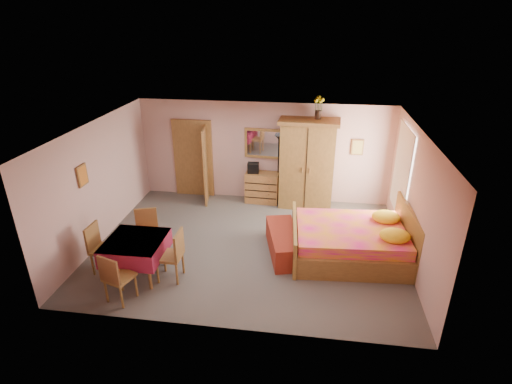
# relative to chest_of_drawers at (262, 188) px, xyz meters

# --- Properties ---
(floor) EXTENTS (6.50, 6.50, 0.00)m
(floor) POSITION_rel_chest_of_drawers_xyz_m (0.01, -2.24, -0.41)
(floor) COLOR #5E5B53
(floor) RESTS_ON ground
(ceiling) EXTENTS (6.50, 6.50, 0.00)m
(ceiling) POSITION_rel_chest_of_drawers_xyz_m (0.01, -2.24, 2.19)
(ceiling) COLOR brown
(ceiling) RESTS_ON wall_back
(wall_back) EXTENTS (6.50, 0.10, 2.60)m
(wall_back) POSITION_rel_chest_of_drawers_xyz_m (0.01, 0.26, 0.89)
(wall_back) COLOR #C89A91
(wall_back) RESTS_ON floor
(wall_front) EXTENTS (6.50, 0.10, 2.60)m
(wall_front) POSITION_rel_chest_of_drawers_xyz_m (0.01, -4.74, 0.89)
(wall_front) COLOR #C89A91
(wall_front) RESTS_ON floor
(wall_left) EXTENTS (0.10, 5.00, 2.60)m
(wall_left) POSITION_rel_chest_of_drawers_xyz_m (-3.24, -2.24, 0.89)
(wall_left) COLOR #C89A91
(wall_left) RESTS_ON floor
(wall_right) EXTENTS (0.10, 5.00, 2.60)m
(wall_right) POSITION_rel_chest_of_drawers_xyz_m (3.26, -2.24, 0.89)
(wall_right) COLOR #C89A91
(wall_right) RESTS_ON floor
(doorway) EXTENTS (1.06, 0.12, 2.15)m
(doorway) POSITION_rel_chest_of_drawers_xyz_m (-1.89, 0.23, 0.62)
(doorway) COLOR #9E6B35
(doorway) RESTS_ON floor
(window) EXTENTS (0.08, 1.40, 1.95)m
(window) POSITION_rel_chest_of_drawers_xyz_m (3.22, -1.04, 1.04)
(window) COLOR white
(window) RESTS_ON wall_right
(picture_left) EXTENTS (0.04, 0.32, 0.42)m
(picture_left) POSITION_rel_chest_of_drawers_xyz_m (-3.21, -2.84, 1.29)
(picture_left) COLOR orange
(picture_left) RESTS_ON wall_left
(picture_back) EXTENTS (0.30, 0.04, 0.40)m
(picture_back) POSITION_rel_chest_of_drawers_xyz_m (2.36, 0.23, 1.14)
(picture_back) COLOR #D8BF59
(picture_back) RESTS_ON wall_back
(chest_of_drawers) EXTENTS (0.88, 0.46, 0.81)m
(chest_of_drawers) POSITION_rel_chest_of_drawers_xyz_m (0.00, 0.00, 0.00)
(chest_of_drawers) COLOR #AC733A
(chest_of_drawers) RESTS_ON floor
(wall_mirror) EXTENTS (0.99, 0.12, 0.78)m
(wall_mirror) POSITION_rel_chest_of_drawers_xyz_m (-0.00, 0.21, 1.14)
(wall_mirror) COLOR silver
(wall_mirror) RESTS_ON wall_back
(stereo) EXTENTS (0.30, 0.23, 0.27)m
(stereo) POSITION_rel_chest_of_drawers_xyz_m (-0.24, 0.00, 0.54)
(stereo) COLOR black
(stereo) RESTS_ON chest_of_drawers
(floor_lamp) EXTENTS (0.29, 0.29, 1.82)m
(floor_lamp) POSITION_rel_chest_of_drawers_xyz_m (0.41, 0.10, 0.50)
(floor_lamp) COLOR black
(floor_lamp) RESTS_ON floor
(wardrobe) EXTENTS (1.50, 0.83, 2.28)m
(wardrobe) POSITION_rel_chest_of_drawers_xyz_m (1.14, -0.08, 0.74)
(wardrobe) COLOR olive
(wardrobe) RESTS_ON floor
(sunflower_vase) EXTENTS (0.24, 0.24, 0.55)m
(sunflower_vase) POSITION_rel_chest_of_drawers_xyz_m (1.34, 0.01, 2.15)
(sunflower_vase) COLOR yellow
(sunflower_vase) RESTS_ON wardrobe
(bed) EXTENTS (2.48, 2.02, 1.09)m
(bed) POSITION_rel_chest_of_drawers_xyz_m (2.10, -2.34, 0.14)
(bed) COLOR #E81684
(bed) RESTS_ON floor
(bench) EXTENTS (0.90, 1.60, 0.50)m
(bench) POSITION_rel_chest_of_drawers_xyz_m (0.76, -2.42, -0.15)
(bench) COLOR maroon
(bench) RESTS_ON floor
(dining_table) EXTENTS (1.07, 1.07, 0.78)m
(dining_table) POSITION_rel_chest_of_drawers_xyz_m (-1.93, -3.57, -0.02)
(dining_table) COLOR maroon
(dining_table) RESTS_ON floor
(chair_south) EXTENTS (0.55, 0.55, 0.96)m
(chair_south) POSITION_rel_chest_of_drawers_xyz_m (-1.93, -4.29, 0.07)
(chair_south) COLOR olive
(chair_south) RESTS_ON floor
(chair_north) EXTENTS (0.57, 0.57, 0.98)m
(chair_north) POSITION_rel_chest_of_drawers_xyz_m (-2.00, -2.87, 0.08)
(chair_north) COLOR #AB7539
(chair_north) RESTS_ON floor
(chair_west) EXTENTS (0.46, 0.46, 0.98)m
(chair_west) POSITION_rel_chest_of_drawers_xyz_m (-2.60, -3.52, 0.09)
(chair_west) COLOR olive
(chair_west) RESTS_ON floor
(chair_east) EXTENTS (0.46, 0.46, 1.01)m
(chair_east) POSITION_rel_chest_of_drawers_xyz_m (-1.28, -3.58, 0.10)
(chair_east) COLOR olive
(chair_east) RESTS_ON floor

